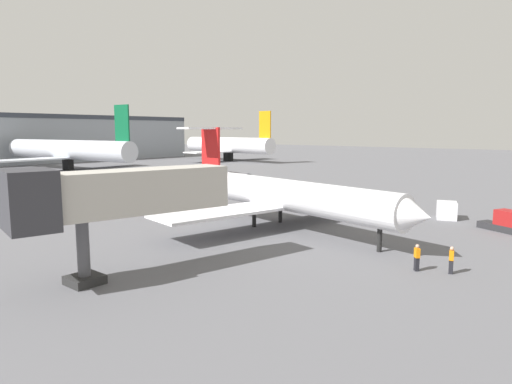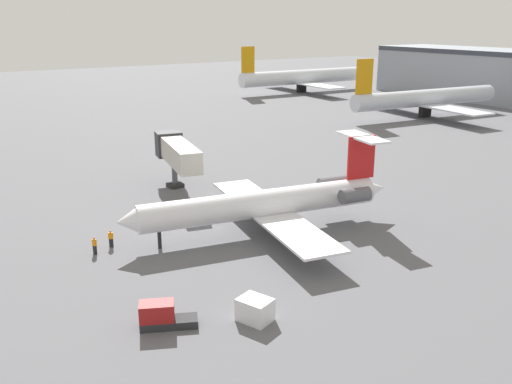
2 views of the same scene
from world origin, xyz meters
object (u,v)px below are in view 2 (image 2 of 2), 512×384
jet_bridge (177,152)px  ground_crew_loader (95,245)px  regional_jet (269,202)px  cargo_container_uld (255,310)px  baggage_tug_lead (162,316)px  parked_airliner_west_mid (425,98)px  ground_crew_marshaller (111,239)px  parked_airliner_west_end (301,77)px

jet_bridge → ground_crew_loader: jet_bridge is taller
regional_jet → cargo_container_uld: regional_jet is taller
baggage_tug_lead → parked_airliner_west_mid: size_ratio=0.11×
ground_crew_marshaller → parked_airliner_west_mid: (-32.86, 82.08, 3.25)m
regional_jet → parked_airliner_west_mid: (-37.71, 67.29, 0.99)m
ground_crew_loader → baggage_tug_lead: 15.04m
baggage_tug_lead → cargo_container_uld: (2.81, 5.91, 0.00)m
baggage_tug_lead → parked_airliner_west_end: parked_airliner_west_end is taller
ground_crew_loader → parked_airliner_west_mid: 90.46m
cargo_container_uld → parked_airliner_west_end: (-100.49, 81.86, 3.50)m
jet_bridge → ground_crew_marshaller: bearing=-45.5°
parked_airliner_west_mid → baggage_tug_lead: bearing=-59.9°
jet_bridge → ground_crew_marshaller: jet_bridge is taller
baggage_tug_lead → jet_bridge: bearing=152.4°
ground_crew_marshaller → baggage_tug_lead: bearing=-6.7°
parked_airliner_west_end → ground_crew_marshaller: bearing=-46.4°
cargo_container_uld → ground_crew_loader: bearing=-161.8°
ground_crew_marshaller → ground_crew_loader: same height
parked_airliner_west_end → jet_bridge: bearing=-46.6°
cargo_container_uld → parked_airliner_west_end: 129.66m
ground_crew_marshaller → cargo_container_uld: bearing=12.3°
jet_bridge → parked_airliner_west_mid: parked_airliner_west_mid is taller
regional_jet → cargo_container_uld: size_ratio=10.31×
ground_crew_marshaller → ground_crew_loader: bearing=-66.3°
ground_crew_marshaller → parked_airliner_west_mid: size_ratio=0.04×
regional_jet → jet_bridge: (-17.85, -1.59, 1.85)m
ground_crew_loader → regional_jet: bearing=76.3°
jet_bridge → baggage_tug_lead: size_ratio=3.12×
parked_airliner_west_end → parked_airliner_west_mid: parked_airliner_west_end is taller
regional_jet → ground_crew_loader: (-4.05, -16.62, -2.25)m
ground_crew_loader → parked_airliner_west_end: bearing=133.3°
parked_airliner_west_mid → cargo_container_uld: bearing=-56.6°
ground_crew_marshaller → parked_airliner_west_end: (-81.85, 85.92, 3.48)m
ground_crew_loader → baggage_tug_lead: (15.04, -0.04, -0.02)m
baggage_tug_lead → parked_airliner_west_end: bearing=138.1°
baggage_tug_lead → ground_crew_marshaller: bearing=173.3°
parked_airliner_west_mid → ground_crew_loader: bearing=-68.1°
jet_bridge → ground_crew_loader: bearing=-47.4°
regional_jet → baggage_tug_lead: 20.07m
cargo_container_uld → parked_airliner_west_end: size_ratio=0.07×
ground_crew_loader → parked_airliner_west_mid: size_ratio=0.04×
jet_bridge → ground_crew_marshaller: 18.97m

